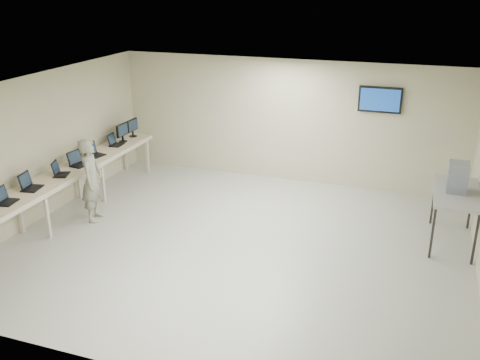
% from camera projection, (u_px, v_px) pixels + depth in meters
% --- Properties ---
extents(room, '(8.01, 7.01, 2.81)m').
position_uv_depth(room, '(239.00, 169.00, 9.09)').
color(room, beige).
rests_on(room, ground).
extents(workbench, '(0.76, 6.00, 0.90)m').
position_uv_depth(workbench, '(62.00, 177.00, 10.37)').
color(workbench, beige).
rests_on(workbench, ground).
extents(laptop_0, '(0.33, 0.38, 0.27)m').
position_uv_depth(laptop_0, '(5.00, 199.00, 9.00)').
color(laptop_0, black).
rests_on(laptop_0, workbench).
extents(laptop_1, '(0.37, 0.42, 0.29)m').
position_uv_depth(laptop_1, '(29.00, 185.00, 9.59)').
color(laptop_1, black).
rests_on(laptop_1, workbench).
extents(laptop_2, '(0.38, 0.41, 0.27)m').
position_uv_depth(laptop_2, '(59.00, 172.00, 10.26)').
color(laptop_2, black).
rests_on(laptop_2, workbench).
extents(laptop_3, '(0.36, 0.41, 0.29)m').
position_uv_depth(laptop_3, '(78.00, 162.00, 10.80)').
color(laptop_3, black).
rests_on(laptop_3, workbench).
extents(laptop_4, '(0.38, 0.43, 0.29)m').
position_uv_depth(laptop_4, '(93.00, 153.00, 11.34)').
color(laptop_4, black).
rests_on(laptop_4, workbench).
extents(laptop_5, '(0.30, 0.36, 0.26)m').
position_uv_depth(laptop_5, '(115.00, 142.00, 12.08)').
color(laptop_5, black).
rests_on(laptop_5, workbench).
extents(monitor_near, '(0.19, 0.43, 0.42)m').
position_uv_depth(monitor_near, '(122.00, 131.00, 12.28)').
color(monitor_near, black).
rests_on(monitor_near, workbench).
extents(monitor_far, '(0.19, 0.42, 0.42)m').
position_uv_depth(monitor_far, '(132.00, 126.00, 12.68)').
color(monitor_far, black).
rests_on(monitor_far, workbench).
extents(soldier, '(0.54, 0.68, 1.64)m').
position_uv_depth(soldier, '(92.00, 180.00, 10.24)').
color(soldier, '#65694F').
rests_on(soldier, ground).
extents(side_table, '(0.77, 1.64, 0.98)m').
position_uv_depth(side_table, '(456.00, 195.00, 9.29)').
color(side_table, '#979797').
rests_on(side_table, ground).
extents(storage_bins, '(0.33, 0.37, 0.53)m').
position_uv_depth(storage_bins, '(458.00, 177.00, 9.18)').
color(storage_bins, '#8E97AD').
rests_on(storage_bins, side_table).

